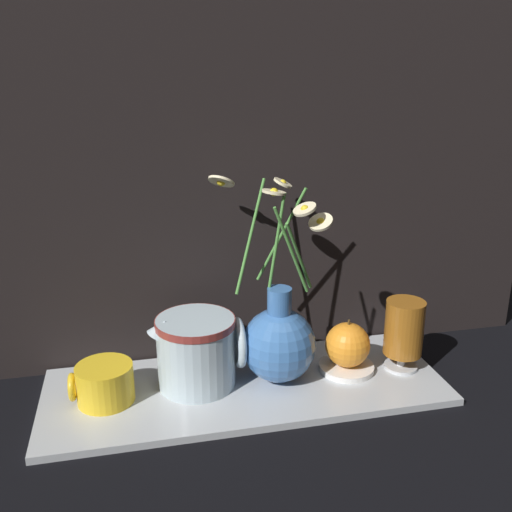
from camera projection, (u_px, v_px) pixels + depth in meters
name	position (u px, v px, depth m)	size (l,w,h in m)	color
ground_plane	(246.00, 390.00, 0.95)	(6.00, 6.00, 0.00)	black
shelf	(246.00, 387.00, 0.95)	(0.66, 0.24, 0.01)	#B2B7BC
backdrop_wall	(227.00, 41.00, 0.90)	(1.16, 0.02, 1.10)	black
vase_with_flowers	(279.00, 340.00, 0.94)	(0.18, 0.17, 0.34)	#3F72B7
yellow_mug	(104.00, 384.00, 0.89)	(0.10, 0.09, 0.06)	yellow
ceramic_pitcher	(197.00, 348.00, 0.93)	(0.15, 0.13, 0.13)	silver
tea_glass	(404.00, 330.00, 0.97)	(0.07, 0.07, 0.13)	silver
saucer_plate	(346.00, 367.00, 0.99)	(0.10, 0.10, 0.01)	white
orange_fruit	(348.00, 345.00, 0.97)	(0.08, 0.08, 0.08)	orange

